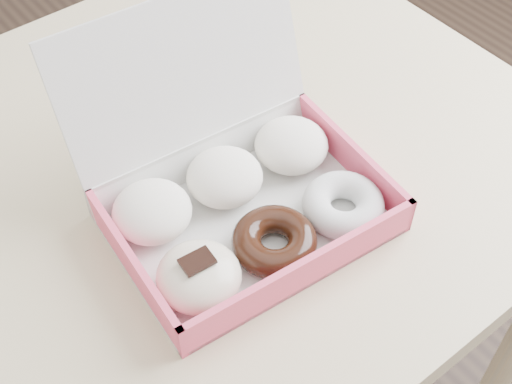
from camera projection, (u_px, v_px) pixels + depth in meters
table at (120, 242)px, 0.94m from camera, size 1.20×0.80×0.75m
donut_box at (238, 195)px, 0.84m from camera, size 0.34×0.31×0.22m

